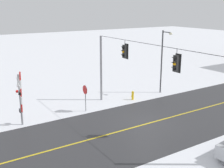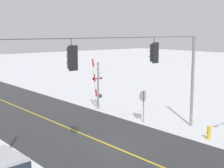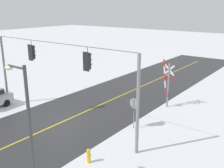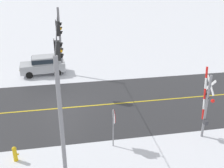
% 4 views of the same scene
% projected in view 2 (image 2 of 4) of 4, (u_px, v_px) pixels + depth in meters
% --- Properties ---
extents(ground_plane, '(160.00, 160.00, 0.00)m').
position_uv_depth(ground_plane, '(114.00, 147.00, 19.14)').
color(ground_plane, white).
extents(signal_span, '(14.20, 0.47, 6.22)m').
position_uv_depth(signal_span, '(115.00, 77.00, 18.56)').
color(signal_span, gray).
rests_on(signal_span, ground).
extents(stop_sign, '(0.80, 0.09, 2.35)m').
position_uv_depth(stop_sign, '(143.00, 99.00, 24.12)').
color(stop_sign, gray).
rests_on(stop_sign, ground).
extents(railroad_crossing, '(1.09, 0.31, 4.30)m').
position_uv_depth(railroad_crossing, '(98.00, 83.00, 28.21)').
color(railroad_crossing, gray).
rests_on(railroad_crossing, ground).
extents(fire_hydrant, '(0.24, 0.31, 0.88)m').
position_uv_depth(fire_hydrant, '(209.00, 132.00, 20.44)').
color(fire_hydrant, gold).
rests_on(fire_hydrant, ground).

